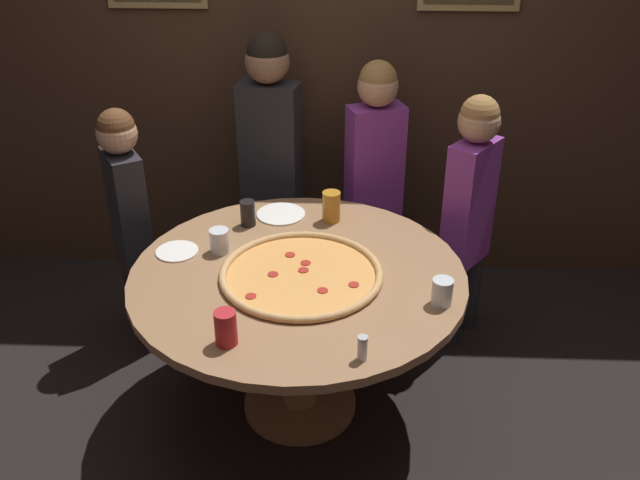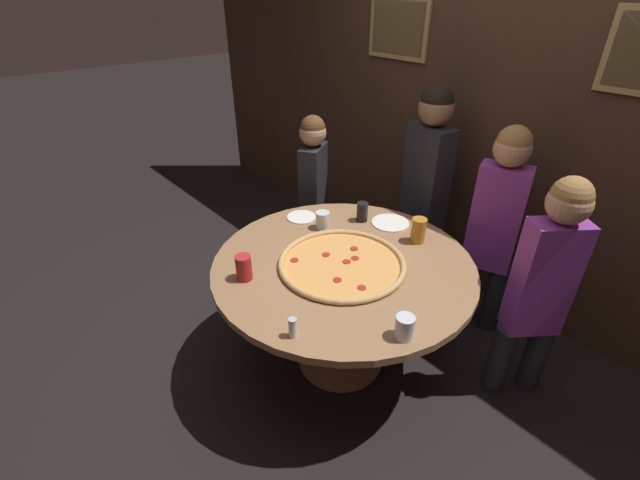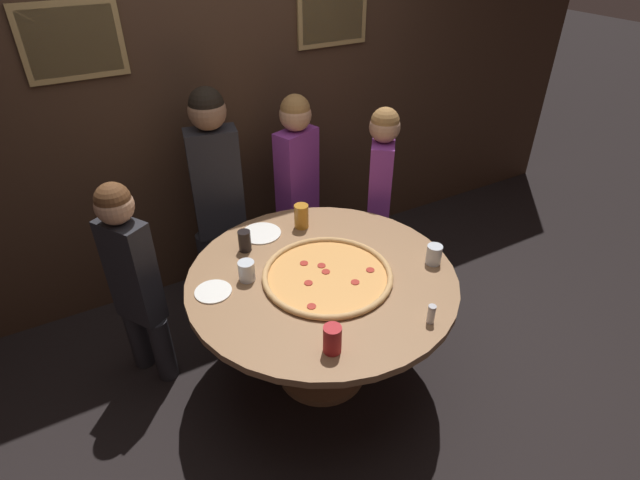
# 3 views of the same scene
# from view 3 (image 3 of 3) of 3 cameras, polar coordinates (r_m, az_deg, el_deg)

# --- Properties ---
(ground_plane) EXTENTS (24.00, 24.00, 0.00)m
(ground_plane) POSITION_cam_3_polar(r_m,az_deg,el_deg) (3.12, 0.19, -14.79)
(ground_plane) COLOR black
(back_wall) EXTENTS (6.40, 0.08, 2.60)m
(back_wall) POSITION_cam_3_polar(r_m,az_deg,el_deg) (3.42, -11.07, 15.60)
(back_wall) COLOR #3D281C
(back_wall) RESTS_ON ground_plane
(dining_table) EXTENTS (1.42, 1.42, 0.74)m
(dining_table) POSITION_cam_3_polar(r_m,az_deg,el_deg) (2.71, 0.21, -6.55)
(dining_table) COLOR #936B47
(dining_table) RESTS_ON ground_plane
(giant_pizza) EXTENTS (0.68, 0.68, 0.03)m
(giant_pizza) POSITION_cam_3_polar(r_m,az_deg,el_deg) (2.59, 0.86, -4.03)
(giant_pizza) COLOR #E0994C
(giant_pizza) RESTS_ON dining_table
(drink_cup_far_right) EXTENTS (0.09, 0.09, 0.11)m
(drink_cup_far_right) POSITION_cam_3_polar(r_m,az_deg,el_deg) (2.58, -8.38, -3.51)
(drink_cup_far_right) COLOR silver
(drink_cup_far_right) RESTS_ON dining_table
(drink_cup_near_left) EXTENTS (0.08, 0.08, 0.11)m
(drink_cup_near_left) POSITION_cam_3_polar(r_m,az_deg,el_deg) (2.74, 12.90, -1.63)
(drink_cup_near_left) COLOR silver
(drink_cup_near_left) RESTS_ON dining_table
(drink_cup_near_right) EXTENTS (0.07, 0.07, 0.12)m
(drink_cup_near_right) POSITION_cam_3_polar(r_m,az_deg,el_deg) (2.80, -8.61, -0.10)
(drink_cup_near_right) COLOR black
(drink_cup_near_right) RESTS_ON dining_table
(drink_cup_centre_back) EXTENTS (0.08, 0.08, 0.14)m
(drink_cup_centre_back) POSITION_cam_3_polar(r_m,az_deg,el_deg) (2.17, 1.42, -11.26)
(drink_cup_centre_back) COLOR #B22328
(drink_cup_centre_back) RESTS_ON dining_table
(drink_cup_by_shaker) EXTENTS (0.09, 0.09, 0.15)m
(drink_cup_by_shaker) POSITION_cam_3_polar(r_m,az_deg,el_deg) (2.96, -2.14, 2.73)
(drink_cup_by_shaker) COLOR #BC7A23
(drink_cup_by_shaker) RESTS_ON dining_table
(white_plate_left_side) EXTENTS (0.19, 0.19, 0.01)m
(white_plate_left_side) POSITION_cam_3_polar(r_m,az_deg,el_deg) (2.56, -12.11, -5.78)
(white_plate_left_side) COLOR white
(white_plate_left_side) RESTS_ON dining_table
(white_plate_far_back) EXTENTS (0.23, 0.23, 0.01)m
(white_plate_far_back) POSITION_cam_3_polar(r_m,az_deg,el_deg) (2.95, -6.74, 0.76)
(white_plate_far_back) COLOR white
(white_plate_far_back) RESTS_ON dining_table
(condiment_shaker) EXTENTS (0.04, 0.04, 0.10)m
(condiment_shaker) POSITION_cam_3_polar(r_m,az_deg,el_deg) (2.37, 12.60, -8.25)
(condiment_shaker) COLOR silver
(condiment_shaker) RESTS_ON dining_table
(diner_side_left) EXTENTS (0.26, 0.33, 1.26)m
(diner_side_left) POSITION_cam_3_polar(r_m,az_deg,el_deg) (2.83, -20.61, -3.81)
(diner_side_left) COLOR #232328
(diner_side_left) RESTS_ON ground_plane
(diner_far_right) EXTENTS (0.29, 0.33, 1.32)m
(diner_far_right) POSITION_cam_3_polar(r_m,az_deg,el_deg) (3.41, 6.86, 5.70)
(diner_far_right) COLOR #232328
(diner_far_right) RESTS_ON ground_plane
(diner_far_left) EXTENTS (0.39, 0.23, 1.50)m
(diner_far_left) POSITION_cam_3_polar(r_m,az_deg,el_deg) (3.25, -11.68, 5.78)
(diner_far_left) COLOR #232328
(diner_far_left) RESTS_ON ground_plane
(diner_centre_back) EXTENTS (0.36, 0.24, 1.38)m
(diner_centre_back) POSITION_cam_3_polar(r_m,az_deg,el_deg) (3.43, -2.62, 6.76)
(diner_centre_back) COLOR #232328
(diner_centre_back) RESTS_ON ground_plane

